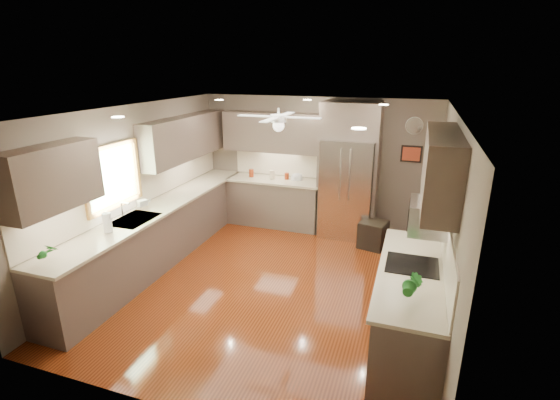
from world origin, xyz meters
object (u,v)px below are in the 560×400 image
Objects in this scene: stool at (373,234)px; paper_towel at (107,223)px; microwave at (429,217)px; canister_a at (251,173)px; canister_d at (287,176)px; bowl at (297,179)px; refrigerator at (348,173)px; soap_bottle at (143,203)px; potted_plant_left at (46,251)px; canister_c at (272,174)px; potted_plant_right at (413,285)px.

paper_towel reaches higher than stool.
canister_a is at bearing 139.78° from microwave.
microwave is (2.53, -2.81, 0.48)m from canister_d.
bowl is at bearing 129.87° from microwave.
refrigerator is at bearing -1.18° from canister_a.
soap_bottle is 0.91× the size of bowl.
bowl is (1.77, 2.32, -0.07)m from soap_bottle.
canister_d is 3.81m from microwave.
bowl is at bearing 175.73° from refrigerator.
bowl is 3.66m from microwave.
bowl is (1.67, 4.19, -0.11)m from potted_plant_left.
stool is (-0.77, 2.27, -1.24)m from microwave.
refrigerator is (2.77, 2.24, 0.15)m from soap_bottle.
canister_d is (0.27, 0.08, -0.03)m from canister_c.
soap_bottle reaches higher than canister_d.
stool is (-0.66, 3.15, -0.86)m from potted_plant_right.
potted_plant_left is 4.25m from microwave.
canister_a is at bearing 178.82° from refrigerator.
canister_a reaches higher than canister_d.
refrigerator reaches higher than potted_plant_right.
canister_d is 3.58m from paper_towel.
canister_d is 0.41× the size of potted_plant_right.
soap_bottle is at bearing 93.10° from potted_plant_left.
potted_plant_left is (-1.46, -4.21, 0.08)m from canister_d.
canister_c is at bearing -164.66° from canister_d.
refrigerator reaches higher than canister_d.
bowl is 0.43× the size of stool.
canister_d is at bearing 172.79° from bowl.
soap_bottle is at bearing -127.37° from bowl.
paper_towel is (0.03, 0.94, -0.00)m from potted_plant_left.
canister_c is 0.29m from canister_d.
paper_towel is at bearing -81.92° from soap_bottle.
canister_d is 0.21m from bowl.
refrigerator is 3.03m from microwave.
refrigerator is at bearing -1.00° from canister_c.
bowl is 0.41× the size of microwave.
potted_plant_left is 0.12× the size of refrigerator.
potted_plant_right is (3.14, -3.63, 0.08)m from canister_a.
paper_towel is at bearing -173.24° from microwave.
canister_a is at bearing 79.84° from potted_plant_left.
soap_bottle is (-1.29, -2.27, 0.01)m from canister_c.
microwave reaches higher than paper_towel.
potted_plant_right is 1.38× the size of bowl.
canister_c reaches higher than stool.
microwave is 4.01m from paper_towel.
canister_c is 1.49m from refrigerator.
potted_plant_right reaches higher than bowl.
paper_towel is at bearing -139.38° from stool.
canister_a is 2.44m from soap_bottle.
stool is at bearing -37.96° from refrigerator.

